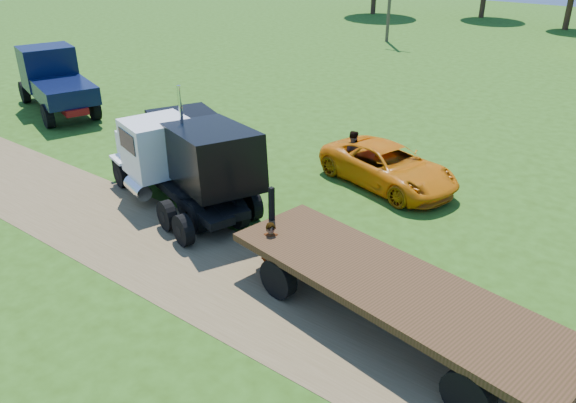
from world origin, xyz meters
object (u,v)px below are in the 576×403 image
Objects in this scene: orange_pickup at (388,166)px; spectator_a at (271,250)px; flatbed_trailer at (393,293)px; navy_truck at (53,79)px; black_dump_truck at (198,152)px; white_semi_tractor at (160,158)px.

spectator_a is at bearing -162.15° from orange_pickup.
orange_pickup is 8.54m from flatbed_trailer.
navy_truck reaches higher than spectator_a.
black_dump_truck reaches higher than spectator_a.
white_semi_tractor is at bearing 148.44° from orange_pickup.
black_dump_truck reaches higher than orange_pickup.
flatbed_trailer is (4.13, -7.47, 0.21)m from orange_pickup.
orange_pickup is (6.12, 5.81, -0.66)m from white_semi_tractor.
orange_pickup is (4.84, 5.13, -1.01)m from black_dump_truck.
navy_truck reaches higher than flatbed_trailer.
black_dump_truck is 5.81m from spectator_a.
navy_truck is 19.02m from orange_pickup.
spectator_a reaches higher than orange_pickup.
white_semi_tractor is 8.46m from orange_pickup.
spectator_a is (19.28, -5.43, -0.85)m from navy_truck.
navy_truck is at bearing -167.95° from black_dump_truck.
white_semi_tractor is 4.36× the size of spectator_a.
white_semi_tractor is 0.77× the size of flatbed_trailer.
flatbed_trailer reaches higher than spectator_a.
navy_truck is 20.04m from spectator_a.
spectator_a is at bearing -170.34° from flatbed_trailer.
orange_pickup is at bearing 24.41° from navy_truck.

